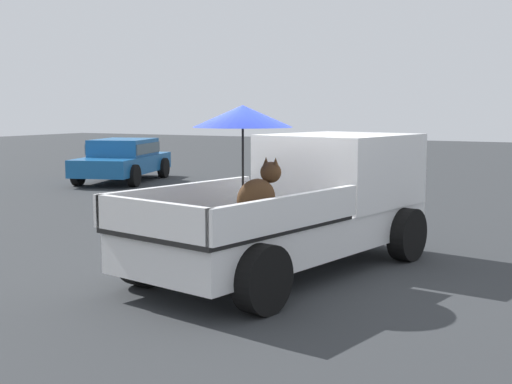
{
  "coord_description": "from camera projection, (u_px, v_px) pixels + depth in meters",
  "views": [
    {
      "loc": [
        -8.51,
        -4.05,
        2.3
      ],
      "look_at": [
        0.08,
        0.52,
        1.1
      ],
      "focal_mm": 47.88,
      "sensor_mm": 36.0,
      "label": 1
    }
  ],
  "objects": [
    {
      "name": "ground_plane",
      "position": [
        286.0,
        272.0,
        9.63
      ],
      "size": [
        80.0,
        80.0,
        0.0
      ],
      "primitive_type": "plane",
      "color": "#2D3033"
    },
    {
      "name": "pickup_truck_main",
      "position": [
        304.0,
        200.0,
        9.85
      ],
      "size": [
        5.32,
        3.04,
        2.34
      ],
      "rotation": [
        0.0,
        0.0,
        -0.2
      ],
      "color": "black",
      "rests_on": "ground"
    },
    {
      "name": "parked_sedan_near",
      "position": [
        123.0,
        158.0,
        21.43
      ],
      "size": [
        4.63,
        2.95,
        1.33
      ],
      "rotation": [
        0.0,
        0.0,
        3.44
      ],
      "color": "black",
      "rests_on": "ground"
    }
  ]
}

